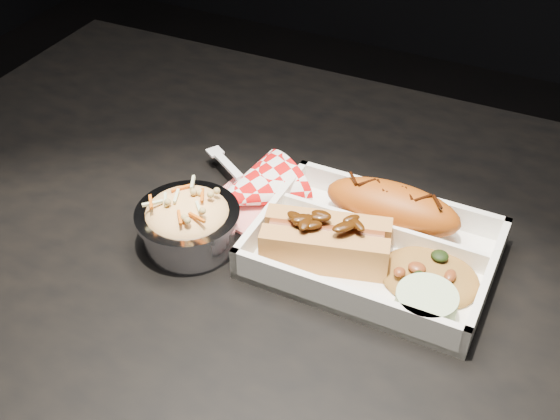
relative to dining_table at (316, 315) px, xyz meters
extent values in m
cube|color=black|center=(0.00, 0.00, 0.08)|extent=(1.20, 0.80, 0.03)
cylinder|color=black|center=(-0.55, 0.35, -0.30)|extent=(0.05, 0.05, 0.72)
cube|color=white|center=(0.05, 0.02, 0.09)|extent=(0.25, 0.18, 0.01)
cube|color=white|center=(0.05, 0.11, 0.11)|extent=(0.25, 0.01, 0.04)
cube|color=white|center=(0.05, -0.06, 0.11)|extent=(0.25, 0.01, 0.04)
cube|color=white|center=(-0.07, 0.02, 0.11)|extent=(0.01, 0.18, 0.04)
cube|color=white|center=(0.17, 0.02, 0.11)|extent=(0.01, 0.18, 0.04)
cube|color=white|center=(0.05, 0.05, 0.11)|extent=(0.23, 0.01, 0.03)
ellipsoid|color=#A34910|center=(0.05, 0.08, 0.12)|extent=(0.16, 0.06, 0.05)
cube|color=#CB8945|center=(0.01, -0.02, 0.12)|extent=(0.14, 0.06, 0.04)
cube|color=#CB8945|center=(0.00, 0.01, 0.12)|extent=(0.14, 0.06, 0.04)
cylinder|color=brown|center=(0.01, 0.00, 0.13)|extent=(0.12, 0.06, 0.03)
ellipsoid|color=#AB7431|center=(0.12, 0.01, 0.11)|extent=(0.11, 0.09, 0.03)
cylinder|color=beige|center=(0.13, -0.04, 0.11)|extent=(0.06, 0.06, 0.03)
cylinder|color=silver|center=(-0.14, -0.04, 0.11)|extent=(0.10, 0.10, 0.04)
cylinder|color=silver|center=(-0.14, -0.04, 0.13)|extent=(0.11, 0.11, 0.01)
ellipsoid|color=beige|center=(-0.14, -0.04, 0.13)|extent=(0.09, 0.09, 0.04)
cube|color=red|center=(-0.10, 0.05, 0.09)|extent=(0.12, 0.11, 0.00)
cone|color=red|center=(-0.11, 0.06, 0.11)|extent=(0.14, 0.15, 0.10)
cube|color=white|center=(-0.16, 0.09, 0.11)|extent=(0.06, 0.04, 0.00)
cube|color=white|center=(-0.19, 0.10, 0.11)|extent=(0.02, 0.02, 0.00)
camera|label=1|loc=(0.20, -0.52, 0.61)|focal=45.00mm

